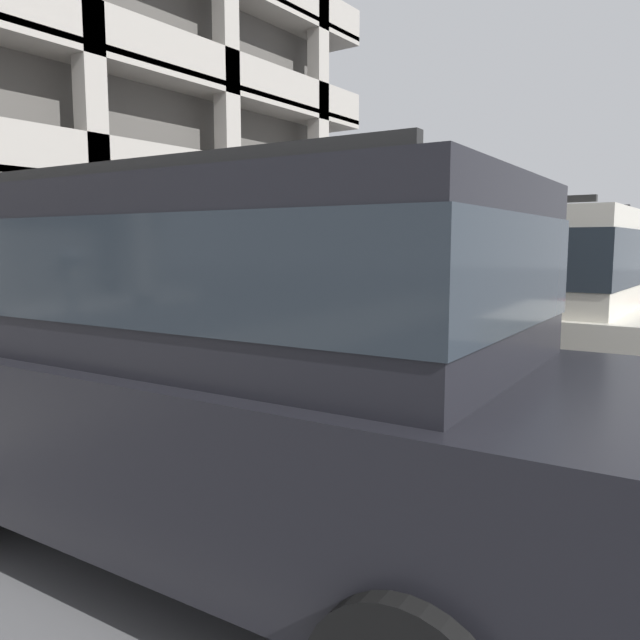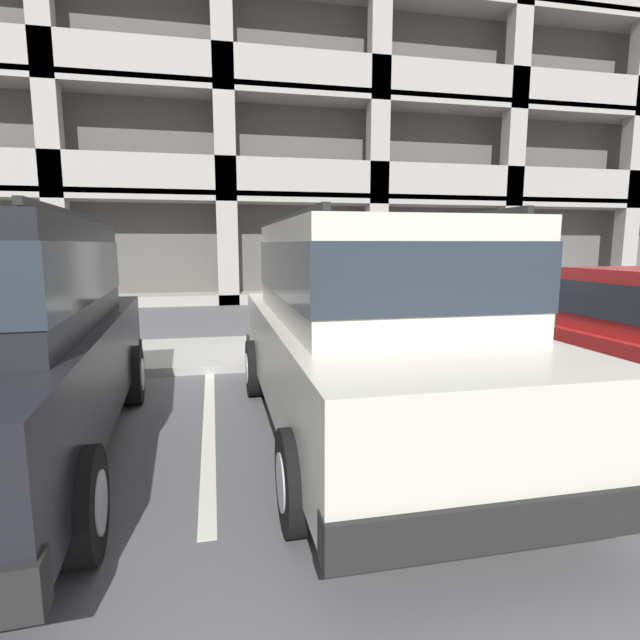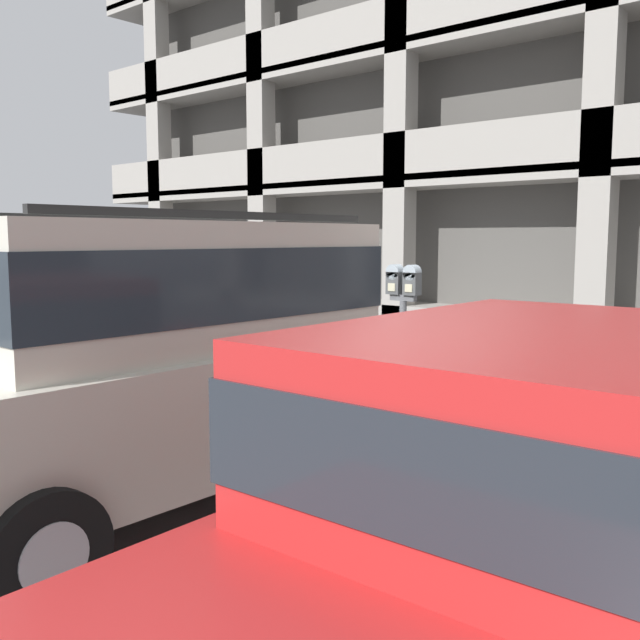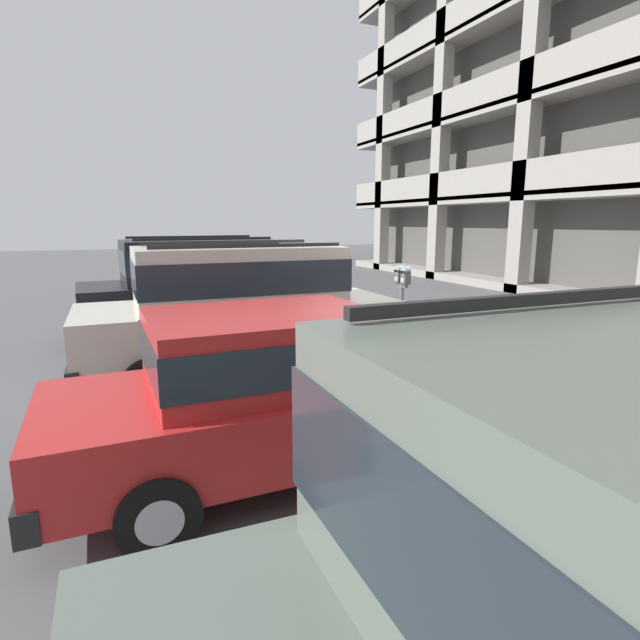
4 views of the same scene
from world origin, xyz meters
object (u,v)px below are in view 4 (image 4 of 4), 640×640
at_px(parking_meter_near, 402,289).
at_px(parking_meter_far, 284,266).
at_px(dark_hatchback, 285,387).
at_px(silver_suv, 241,306).
at_px(fire_hydrant, 322,299).
at_px(red_sedan, 201,283).

distance_m(parking_meter_near, parking_meter_far, 6.22).
bearing_deg(dark_hatchback, silver_suv, 171.96).
distance_m(parking_meter_near, fire_hydrant, 4.20).
height_order(parking_meter_far, fire_hydrant, parking_meter_far).
bearing_deg(red_sedan, parking_meter_near, 37.52).
relative_size(red_sedan, fire_hydrant, 6.96).
bearing_deg(fire_hydrant, parking_meter_far, -172.69).
distance_m(silver_suv, parking_meter_near, 2.72).
bearing_deg(parking_meter_far, red_sedan, -43.60).
relative_size(silver_suv, dark_hatchback, 1.06).
xyz_separation_m(silver_suv, parking_meter_far, (-6.06, 2.73, 0.03)).
bearing_deg(silver_suv, parking_meter_near, 86.33).
xyz_separation_m(dark_hatchback, fire_hydrant, (-7.03, 3.36, -0.36)).
height_order(silver_suv, dark_hatchback, silver_suv).
xyz_separation_m(silver_suv, parking_meter_near, (0.16, 2.71, 0.14)).
bearing_deg(fire_hydrant, parking_meter_near, -4.12).
relative_size(dark_hatchback, fire_hydrant, 6.46).
xyz_separation_m(parking_meter_near, fire_hydrant, (-4.12, 0.30, -0.76)).
xyz_separation_m(red_sedan, parking_meter_far, (-2.96, 2.81, 0.03)).
height_order(dark_hatchback, parking_meter_far, parking_meter_far).
height_order(silver_suv, parking_meter_far, silver_suv).
distance_m(dark_hatchback, parking_meter_near, 4.24).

